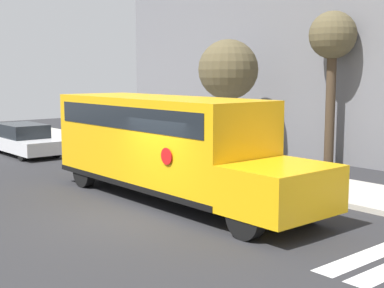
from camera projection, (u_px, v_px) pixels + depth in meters
ground_plane at (136, 218)px, 13.83m from camera, size 60.00×60.00×0.00m
sidewalk_strip at (296, 182)px, 17.97m from camera, size 44.00×3.00×0.15m
school_bus at (166, 141)px, 15.74m from camera, size 9.65×2.57×3.01m
parked_car at (24, 140)px, 24.38m from camera, size 4.61×1.77×1.41m
tree_near_sidewalk at (332, 42)px, 20.85m from camera, size 1.86×1.86×6.13m
tree_far_sidewalk at (228, 70)px, 22.99m from camera, size 2.59×2.59×5.17m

